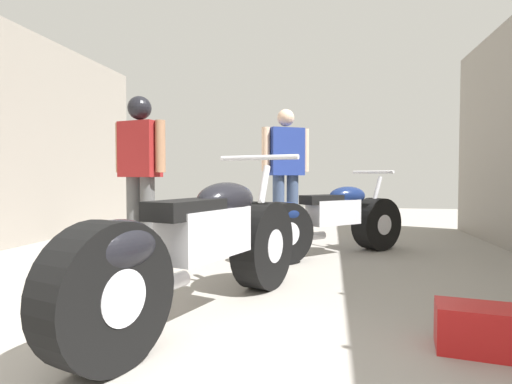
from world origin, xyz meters
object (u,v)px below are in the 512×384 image
object	(u,v)px
motorcycle_maroon_cruiser	(201,249)
red_toolbox	(485,330)
motorcycle_black_naked	(331,221)
mechanic_in_blue	(286,165)
mechanic_with_helmet	(140,158)

from	to	relation	value
motorcycle_maroon_cruiser	red_toolbox	distance (m)	1.50
red_toolbox	motorcycle_black_naked	bearing A→B (deg)	107.75
mechanic_in_blue	red_toolbox	bearing A→B (deg)	-69.41
mechanic_in_blue	red_toolbox	xyz separation A→B (m)	(1.34, -3.56, -0.88)
motorcycle_maroon_cruiser	mechanic_with_helmet	bearing A→B (deg)	123.57
motorcycle_black_naked	red_toolbox	bearing A→B (deg)	-72.25
motorcycle_black_naked	mechanic_with_helmet	bearing A→B (deg)	178.24
mechanic_in_blue	mechanic_with_helmet	world-z (taller)	mechanic_in_blue
motorcycle_maroon_cruiser	mechanic_in_blue	world-z (taller)	mechanic_in_blue
motorcycle_maroon_cruiser	mechanic_with_helmet	world-z (taller)	mechanic_with_helmet
motorcycle_maroon_cruiser	red_toolbox	size ratio (longest dim) A/B	4.79
red_toolbox	motorcycle_maroon_cruiser	bearing A→B (deg)	172.81
mechanic_with_helmet	red_toolbox	bearing A→B (deg)	-38.91
mechanic_in_blue	mechanic_with_helmet	distance (m)	1.97
mechanic_in_blue	motorcycle_maroon_cruiser	bearing A→B (deg)	-91.97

